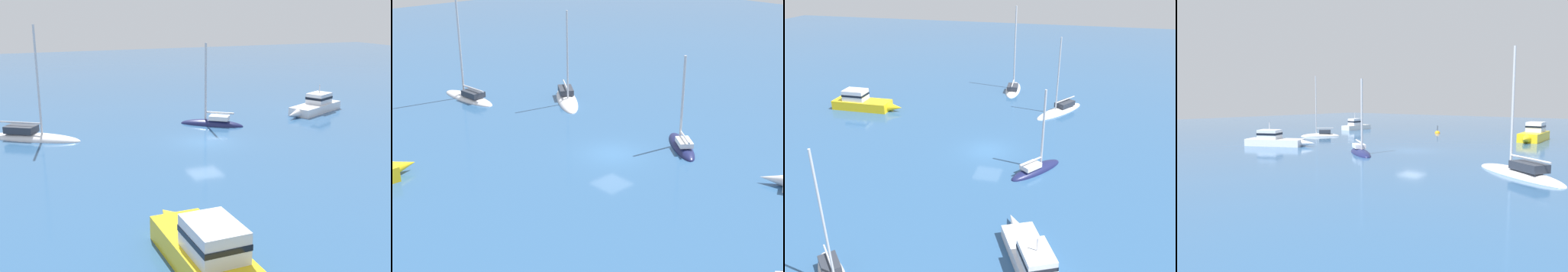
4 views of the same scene
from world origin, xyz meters
TOP-DOWN VIEW (x-y plane):
  - ground_plane at (0.00, 0.00)m, footprint 160.00×160.00m
  - yacht at (4.83, -2.70)m, footprint 4.47×5.33m
  - yacht_1 at (-1.04, 19.01)m, footprint 2.52×7.29m
  - launch at (-17.11, 7.24)m, footprint 8.50×2.49m
  - powerboat at (6.05, -14.18)m, footprint 4.75×7.78m
  - yacht_2 at (5.78, 12.22)m, footprint 5.85×7.65m

SIDE VIEW (x-z plane):
  - ground_plane at x=0.00m, z-range 0.00..0.00m
  - yacht_2 at x=5.78m, z-range -4.47..4.77m
  - yacht at x=4.83m, z-range -3.61..3.93m
  - yacht_1 at x=-1.04m, z-range -5.44..5.96m
  - powerboat at x=6.05m, z-range -0.65..1.96m
  - launch at x=-17.11m, z-range -0.30..2.02m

